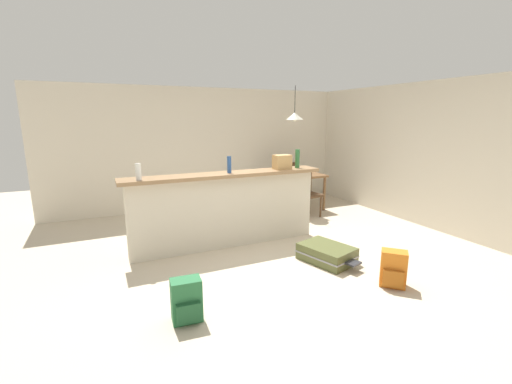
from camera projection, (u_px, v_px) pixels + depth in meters
ground_plane at (274, 255)px, 4.85m from camera, size 13.00×13.00×0.05m
wall_back at (208, 148)px, 7.28m from camera, size 6.60×0.10×2.50m
wall_right at (418, 154)px, 6.09m from camera, size 0.10×6.00×2.50m
partition_half_wall at (227, 212)px, 5.04m from camera, size 2.80×0.20×1.06m
bar_countertop at (226, 175)px, 4.92m from camera, size 2.96×0.40×0.05m
bottle_white at (138, 172)px, 4.32m from camera, size 0.07×0.07×0.21m
bottle_blue at (229, 165)px, 4.88m from camera, size 0.06×0.06×0.24m
bottle_green at (297, 159)px, 5.38m from camera, size 0.07×0.07×0.29m
grocery_bag at (282, 162)px, 5.25m from camera, size 0.26×0.18×0.22m
dining_table at (296, 179)px, 7.08m from camera, size 1.10×0.80×0.74m
dining_chair_near_partition at (307, 190)px, 6.62m from camera, size 0.45×0.45×0.93m
dining_chair_far_side at (285, 181)px, 7.57m from camera, size 0.46×0.46×0.93m
pendant_lamp at (295, 116)px, 6.71m from camera, size 0.34×0.34×0.70m
suitcase_flat_olive at (327, 254)px, 4.56m from camera, size 0.67×0.89×0.22m
backpack_orange at (393, 269)px, 3.87m from camera, size 0.34×0.34×0.42m
backpack_green at (187, 301)px, 3.20m from camera, size 0.29×0.27×0.42m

